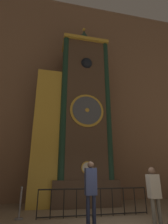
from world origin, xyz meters
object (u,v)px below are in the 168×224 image
at_px(clock_tower, 76,116).
at_px(stanchion_post, 20,208).
at_px(visitor_near, 91,187).
at_px(visitor_far, 154,191).

xyz_separation_m(clock_tower, stanchion_post, (-2.27, -2.03, -4.13)).
relative_size(clock_tower, stanchion_post, 10.42).
bearing_deg(visitor_near, clock_tower, 86.94).
distance_m(visitor_near, visitor_far, 1.87).
bearing_deg(stanchion_post, visitor_near, -36.95).
xyz_separation_m(clock_tower, visitor_far, (1.68, -4.03, -3.47)).
bearing_deg(visitor_far, visitor_near, 165.35).
relative_size(visitor_near, visitor_far, 1.10).
distance_m(visitor_far, stanchion_post, 4.48).
height_order(visitor_near, stanchion_post, visitor_near).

